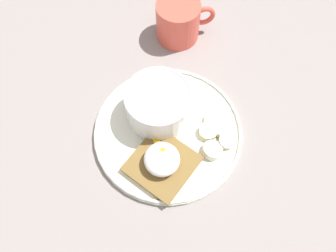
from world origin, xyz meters
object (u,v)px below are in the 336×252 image
Objects in this scene: poached_egg at (163,159)px; banana_slice_inner at (212,119)px; banana_slice_left at (212,150)px; banana_slice_back at (223,130)px; banana_slice_front at (208,132)px; toast_slice at (163,164)px; banana_slice_right at (227,141)px; coffee_mug at (179,21)px; oatmeal_bowl at (159,105)px.

poached_egg is 12.72cm from banana_slice_inner.
banana_slice_left is at bearing -65.39° from poached_egg.
banana_slice_front is at bearing 108.28° from banana_slice_back.
banana_slice_right reaches higher than toast_slice.
poached_egg is at bearing -177.22° from coffee_mug.
oatmeal_bowl is at bearing 91.24° from banana_slice_inner.
oatmeal_bowl is 9.98cm from poached_egg.
oatmeal_bowl reaches higher than toast_slice.
coffee_mug is (22.95, 8.51, 2.56)cm from banana_slice_front.
banana_slice_left reaches higher than banana_slice_inner.
toast_slice is at bearing 136.17° from banana_slice_front.
oatmeal_bowl is 10.30cm from banana_slice_inner.
banana_slice_inner is at bearing -88.76° from oatmeal_bowl.
poached_egg reaches higher than banana_slice_right.
banana_slice_right is (6.00, -10.46, 0.08)cm from toast_slice.
oatmeal_bowl is 12.31cm from banana_slice_left.
banana_slice_right is (-1.30, -3.45, 0.11)cm from banana_slice_front.
toast_slice is 1.15× the size of coffee_mug.
banana_slice_front is at bearing 69.36° from banana_slice_right.
banana_slice_front is at bearing -159.66° from coffee_mug.
coffee_mug reaches higher than banana_slice_back.
banana_slice_back is 24.90cm from coffee_mug.
poached_egg is at bearing 119.43° from banana_slice_right.
oatmeal_bowl is 13.63cm from banana_slice_right.
poached_egg is 30.21cm from coffee_mug.
banana_slice_right is (2.22, -2.42, 0.02)cm from banana_slice_left.
poached_egg is (-9.70, -2.32, -0.41)cm from oatmeal_bowl.
toast_slice and banana_slice_back have the same top height.
banana_slice_front is 3.67cm from banana_slice_left.
oatmeal_bowl is 1.47× the size of poached_egg.
banana_slice_left is (3.70, -8.08, -2.33)cm from poached_egg.
toast_slice is 12.49cm from banana_slice_inner.
oatmeal_bowl is at bearing 73.56° from banana_slice_right.
poached_egg is 12.27cm from banana_slice_right.
banana_slice_right is at bearing -143.42° from banana_slice_inner.
banana_slice_right is 0.98× the size of banana_slice_inner.
banana_slice_right reaches higher than banana_slice_back.
poached_egg is 1.60× the size of banana_slice_left.
banana_slice_left is (-3.52, -1.03, 0.08)cm from banana_slice_front.
banana_slice_left is (3.78, -8.04, 0.05)cm from toast_slice.
coffee_mug is (30.17, 1.47, 0.15)cm from poached_egg.
banana_slice_front is at bearing -43.83° from toast_slice.
toast_slice is 2.77× the size of banana_slice_left.
toast_slice reaches higher than banana_slice_inner.
toast_slice is (-9.78, -2.35, -2.79)cm from oatmeal_bowl.
banana_slice_right is (-3.78, -12.81, -2.71)cm from oatmeal_bowl.
poached_egg is 2.06× the size of banana_slice_right.
banana_slice_front reaches higher than banana_slice_back.
banana_slice_front is 0.91× the size of banana_slice_inner.
banana_slice_left is at bearing 132.58° from banana_slice_right.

